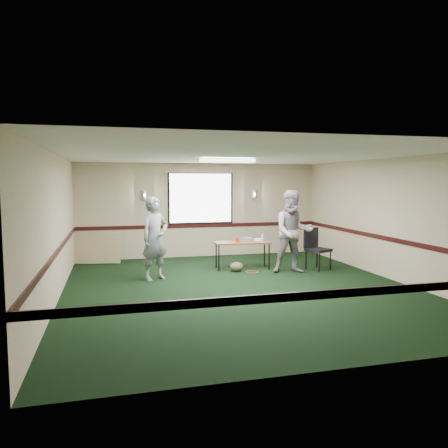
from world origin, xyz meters
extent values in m
plane|color=black|center=(0.00, 0.00, 0.00)|extent=(8.00, 8.00, 0.00)
plane|color=tan|center=(0.00, 4.00, 1.35)|extent=(7.00, 0.00, 7.00)
plane|color=tan|center=(0.00, -4.00, 1.35)|extent=(7.00, 0.00, 7.00)
plane|color=tan|center=(-3.50, 0.00, 1.35)|extent=(0.00, 8.00, 8.00)
plane|color=tan|center=(3.50, 0.00, 1.35)|extent=(0.00, 8.00, 8.00)
plane|color=silver|center=(0.00, 0.00, 2.70)|extent=(8.00, 8.00, 0.00)
cube|color=black|center=(0.00, 3.98, 0.90)|extent=(7.00, 0.03, 0.10)
cube|color=black|center=(0.00, -3.98, 0.90)|extent=(7.00, 0.03, 0.10)
cube|color=black|center=(-3.48, 0.00, 0.90)|extent=(0.03, 8.00, 0.10)
cube|color=black|center=(3.48, 0.00, 0.90)|extent=(0.03, 8.00, 0.10)
cube|color=black|center=(0.00, 3.98, 1.70)|extent=(1.90, 0.01, 1.50)
cube|color=white|center=(0.00, 3.97, 1.70)|extent=(1.80, 0.02, 1.40)
cube|color=#C8AC8D|center=(0.00, 3.97, 2.47)|extent=(2.05, 0.08, 0.10)
cylinder|color=silver|center=(-1.60, 3.94, 1.80)|extent=(0.16, 0.16, 0.25)
cylinder|color=silver|center=(1.60, 3.94, 1.80)|extent=(0.16, 0.16, 0.25)
cube|color=white|center=(0.00, 1.00, 2.64)|extent=(1.20, 0.32, 0.08)
cube|color=brown|center=(0.63, 1.90, 0.66)|extent=(1.41, 0.66, 0.04)
cylinder|color=black|center=(-0.01, 1.73, 0.32)|extent=(0.03, 0.03, 0.65)
cylinder|color=black|center=(1.24, 1.63, 0.32)|extent=(0.03, 0.03, 0.65)
cylinder|color=black|center=(0.02, 2.17, 0.32)|extent=(0.03, 0.03, 0.65)
cylinder|color=black|center=(1.27, 2.06, 0.32)|extent=(0.03, 0.03, 0.65)
cube|color=gray|center=(0.73, 1.94, 0.73)|extent=(0.36, 0.34, 0.10)
cube|color=white|center=(1.09, 2.05, 0.71)|extent=(0.22, 0.19, 0.05)
cylinder|color=red|center=(0.48, 1.83, 0.74)|extent=(0.07, 0.07, 0.11)
cylinder|color=#80BDD2|center=(1.12, 1.79, 0.78)|extent=(0.06, 0.06, 0.20)
ellipsoid|color=brown|center=(0.39, 1.61, 0.12)|extent=(0.39, 0.34, 0.23)
torus|color=#C43D18|center=(0.74, 1.45, 0.01)|extent=(0.34, 0.34, 0.02)
cube|color=tan|center=(-3.00, 3.60, 0.37)|extent=(1.44, 0.48, 0.73)
cube|color=black|center=(2.41, 1.32, 0.50)|extent=(0.65, 0.65, 0.07)
cube|color=black|center=(2.32, 1.54, 0.77)|extent=(0.48, 0.25, 0.50)
cylinder|color=black|center=(2.31, 1.04, 0.23)|extent=(0.03, 0.03, 0.46)
cylinder|color=black|center=(2.69, 1.21, 0.23)|extent=(0.03, 0.03, 0.46)
cylinder|color=black|center=(2.14, 1.43, 0.23)|extent=(0.03, 0.03, 0.46)
cylinder|color=black|center=(2.52, 1.60, 0.23)|extent=(0.03, 0.03, 0.46)
imported|color=#38527B|center=(-1.59, 1.25, 0.92)|extent=(0.80, 0.72, 1.84)
imported|color=#6D86AB|center=(1.66, 1.17, 0.99)|extent=(1.07, 0.90, 1.97)
camera|label=1|loc=(-2.52, -8.39, 2.18)|focal=35.00mm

